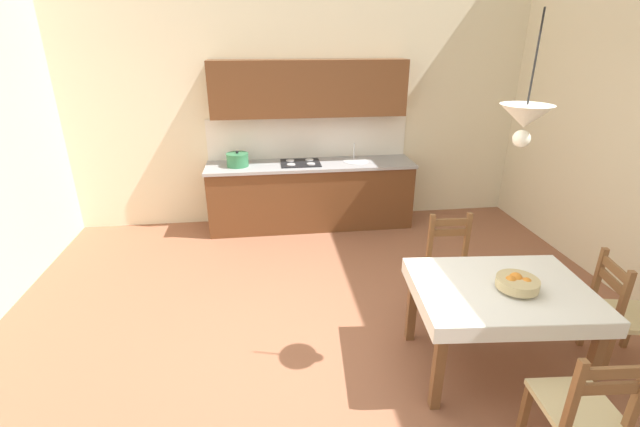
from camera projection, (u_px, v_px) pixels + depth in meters
The scene contains 9 objects.
ground_plane at pixel (336, 361), 3.63m from camera, with size 6.70×6.66×0.10m, color #935B42.
wall_back at pixel (300, 74), 5.68m from camera, with size 6.70×0.12×4.03m, color beige.
kitchen_cabinetry at pixel (310, 166), 5.83m from camera, with size 2.76×0.63×2.20m.
dining_table at pixel (499, 302), 3.26m from camera, with size 1.36×1.05×0.75m.
dining_chair_kitchen_side at pixel (451, 267), 4.11m from camera, with size 0.44×0.44×0.93m.
dining_chair_camera_side at pixel (580, 409), 2.54m from camera, with size 0.45×0.45×0.93m.
dining_chair_window_side at pixel (621, 315), 3.40m from camera, with size 0.50×0.50×0.93m.
fruit_bowl at pixel (517, 283), 3.14m from camera, with size 0.30×0.30×0.12m.
pendant_lamp at pixel (525, 118), 2.67m from camera, with size 0.32×0.32×0.80m.
Camera 1 is at (-0.50, -2.85, 2.48)m, focal length 24.32 mm.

